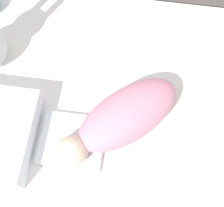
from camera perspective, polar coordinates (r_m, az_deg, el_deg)
ground_plane at (r=1.39m, az=-2.44°, el=-1.29°), size 12.00×12.00×0.00m
bed_mattress at (r=1.32m, az=-2.57°, el=-0.07°), size 1.45×1.02×0.16m
burp_cloth at (r=1.18m, az=-7.34°, el=-6.73°), size 0.24×0.21×0.02m
swaddled_baby at (r=1.13m, az=1.89°, el=-2.67°), size 0.45×0.43×0.14m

